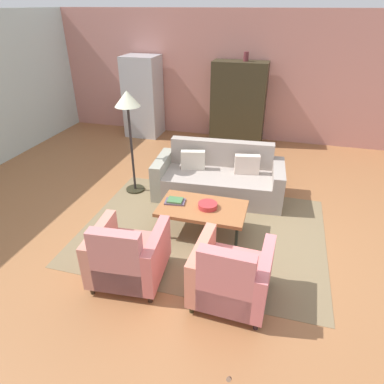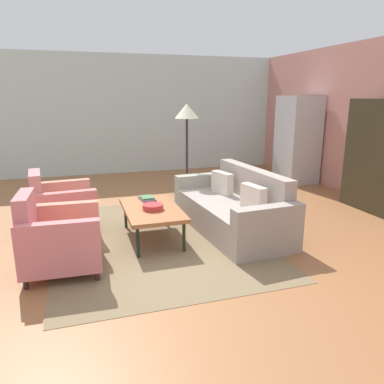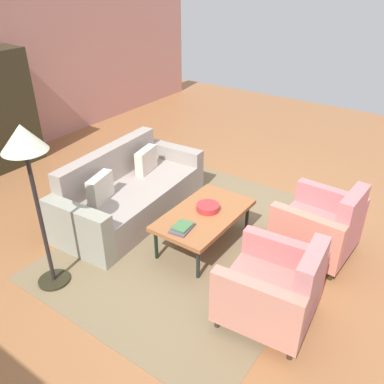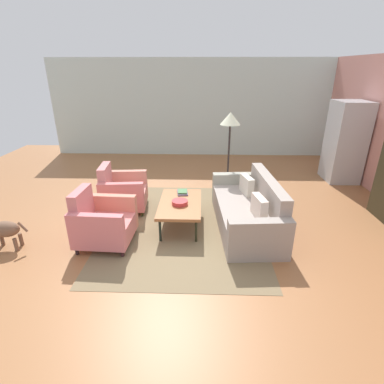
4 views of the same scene
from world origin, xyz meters
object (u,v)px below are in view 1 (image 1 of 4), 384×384
Objects in this scene: fruit_bowl at (208,205)px; coffee_table at (202,209)px; couch at (219,178)px; book_stack at (175,201)px; cabinet at (238,103)px; floor_lamp at (128,109)px; vase_tall at (246,56)px; refrigerator at (143,97)px; armchair_left at (127,258)px; armchair_right at (230,277)px.

coffee_table is at bearing 180.00° from fruit_bowl.
couch is 1.25m from book_stack.
floor_lamp is (-1.32, -2.89, 0.54)m from cabinet.
vase_tall reaches higher than refrigerator.
floor_lamp is (-1.44, 0.91, 1.05)m from coffee_table.
armchair_left is 5.22m from refrigerator.
coffee_table is 1.36× the size of armchair_right.
vase_tall is at bearing 91.42° from fruit_bowl.
cabinet is 1.05× the size of floor_lamp.
couch is 1.17× the size of refrigerator.
armchair_left is 1.20m from book_stack.
armchair_left is at bearing -177.42° from armchair_right.
couch is at bearing -87.53° from cabinet.
couch is at bearing 106.98° from armchair_right.
fruit_bowl is 0.15× the size of cabinet.
coffee_table is at bearing -57.11° from refrigerator.
refrigerator is at bearing 124.16° from armchair_right.
cabinet is 3.22m from floor_lamp.
fruit_bowl is 4.06m from vase_tall.
refrigerator is (-1.80, 4.86, 0.58)m from armchair_left.
armchair_right is 5.74m from refrigerator.
vase_tall is at bearing -2.71° from cabinet.
refrigerator is at bearing 108.90° from floor_lamp.
armchair_right is 1.28m from fruit_bowl.
refrigerator is at bearing 118.42° from book_stack.
refrigerator is at bearing 123.70° from fruit_bowl.
couch is 3.52m from refrigerator.
cabinet is (-0.72, 4.97, 0.56)m from armchair_right.
armchair_left reaches higher than book_stack.
refrigerator is at bearing 122.89° from coffee_table.
couch is 1.80× the size of coffee_table.
book_stack is 1.58× the size of vase_tall.
couch is 1.20m from fruit_bowl.
refrigerator is (-2.47, 3.70, 0.46)m from fruit_bowl.
fruit_bowl is at bearing -31.08° from floor_lamp.
floor_lamp is at bearing 147.62° from coffee_table.
book_stack is 0.17× the size of floor_lamp.
armchair_right is at bearing -5.14° from armchair_left.
armchair_left is at bearing -96.61° from vase_tall.
couch is at bearing 10.87° from floor_lamp.
vase_tall is 3.25m from floor_lamp.
armchair_left is at bearing -69.72° from refrigerator.
couch is 3.07m from vase_tall.
book_stack is 4.21m from refrigerator.
coffee_table is 0.67× the size of cabinet.
armchair_right is at bearing -49.87° from book_stack.
armchair_left is (-0.59, -2.35, 0.06)m from couch.
armchair_right reaches higher than book_stack.
floor_lamp is at bearing -71.10° from refrigerator.
fruit_bowl is (-0.52, 1.17, 0.12)m from armchair_right.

